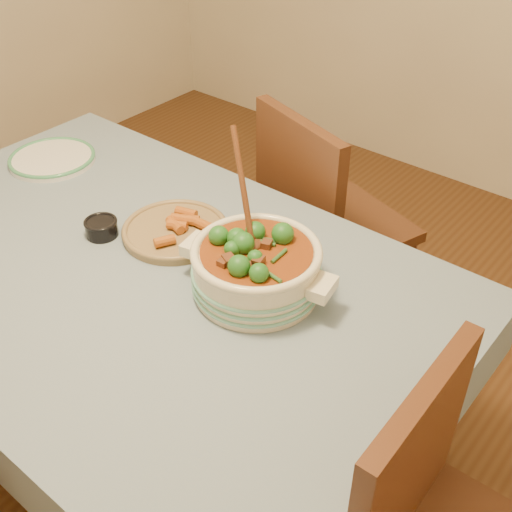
{
  "coord_description": "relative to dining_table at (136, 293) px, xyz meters",
  "views": [
    {
      "loc": [
        1.09,
        -0.81,
        1.78
      ],
      "look_at": [
        0.31,
        0.13,
        0.86
      ],
      "focal_mm": 45.0,
      "sensor_mm": 36.0,
      "label": 1
    }
  ],
  "objects": [
    {
      "name": "floor",
      "position": [
        0.0,
        0.0,
        -0.66
      ],
      "size": [
        4.5,
        4.5,
        0.0
      ],
      "primitive_type": "plane",
      "color": "#4F2D16",
      "rests_on": "ground"
    },
    {
      "name": "dining_table",
      "position": [
        0.0,
        0.0,
        0.0
      ],
      "size": [
        1.68,
        1.08,
        0.76
      ],
      "color": "brown",
      "rests_on": "floor"
    },
    {
      "name": "stew_casserole",
      "position": [
        0.31,
        0.13,
        0.17
      ],
      "size": [
        0.4,
        0.36,
        0.37
      ],
      "rotation": [
        0.0,
        0.0,
        0.18
      ],
      "color": "#F0E6C9",
      "rests_on": "dining_table"
    },
    {
      "name": "white_plate",
      "position": [
        -0.63,
        0.21,
        0.1
      ],
      "size": [
        0.34,
        0.34,
        0.02
      ],
      "rotation": [
        0.0,
        0.0,
        0.26
      ],
      "color": "silver",
      "rests_on": "dining_table"
    },
    {
      "name": "condiment_bowl",
      "position": [
        -0.17,
        0.05,
        0.12
      ],
      "size": [
        0.1,
        0.1,
        0.05
      ],
      "rotation": [
        0.0,
        0.0,
        -0.09
      ],
      "color": "black",
      "rests_on": "dining_table"
    },
    {
      "name": "fried_plate",
      "position": [
        -0.01,
        0.18,
        0.11
      ],
      "size": [
        0.37,
        0.37,
        0.05
      ],
      "rotation": [
        0.0,
        0.0,
        0.33
      ],
      "color": "#8E734F",
      "rests_on": "dining_table"
    },
    {
      "name": "chair_far",
      "position": [
        0.07,
        0.79,
        -0.13
      ],
      "size": [
        0.55,
        0.55,
        0.94
      ],
      "rotation": [
        0.0,
        0.0,
        2.83
      ],
      "color": "#582F1B",
      "rests_on": "floor"
    }
  ]
}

